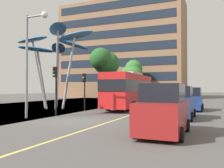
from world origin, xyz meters
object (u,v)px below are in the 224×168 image
object	(u,v)px
car_parked_far	(192,100)
street_lamp	(32,51)
traffic_light_kerb_near	(55,80)
traffic_light_island_mid	(110,83)
traffic_light_opposite	(117,83)
car_parked_near	(163,111)
red_bus	(129,89)
traffic_light_kerb_far	(84,84)
car_parked_mid	(180,103)
leaf_sculpture	(56,46)

from	to	relation	value
car_parked_far	street_lamp	world-z (taller)	street_lamp
traffic_light_kerb_near	traffic_light_island_mid	world-z (taller)	traffic_light_island_mid
traffic_light_opposite	car_parked_near	distance (m)	18.26
traffic_light_opposite	car_parked_far	world-z (taller)	traffic_light_opposite
traffic_light_island_mid	car_parked_far	xyz separation A→B (m)	(9.13, -1.86, -1.71)
traffic_light_island_mid	red_bus	bearing A→B (deg)	-36.12
traffic_light_kerb_near	car_parked_far	distance (m)	12.71
traffic_light_kerb_far	car_parked_mid	world-z (taller)	traffic_light_kerb_far
car_parked_far	traffic_light_kerb_far	bearing A→B (deg)	-157.19
traffic_light_kerb_near	traffic_light_island_mid	bearing A→B (deg)	88.83
car_parked_mid	traffic_light_island_mid	bearing A→B (deg)	135.92
traffic_light_island_mid	car_parked_far	distance (m)	9.47
traffic_light_kerb_near	traffic_light_kerb_far	xyz separation A→B (m)	(-0.00, 4.52, -0.18)
traffic_light_opposite	car_parked_mid	xyz separation A→B (m)	(8.49, -9.73, -1.66)
leaf_sculpture	traffic_light_kerb_far	xyz separation A→B (m)	(3.84, -0.83, -3.90)
traffic_light_island_mid	street_lamp	world-z (taller)	street_lamp
car_parked_mid	street_lamp	size ratio (longest dim) A/B	0.54
car_parked_near	car_parked_mid	world-z (taller)	car_parked_near
traffic_light_kerb_near	car_parked_mid	xyz separation A→B (m)	(9.07, 1.72, -1.67)
red_bus	traffic_light_opposite	size ratio (longest dim) A/B	2.84
leaf_sculpture	traffic_light_island_mid	bearing A→B (deg)	50.69
traffic_light_opposite	street_lamp	distance (m)	13.74
traffic_light_kerb_near	leaf_sculpture	bearing A→B (deg)	125.66
leaf_sculpture	traffic_light_island_mid	size ratio (longest dim) A/B	2.55
leaf_sculpture	traffic_light_kerb_near	xyz separation A→B (m)	(3.84, -5.36, -3.72)
red_bus	traffic_light_kerb_far	size ratio (longest dim) A/B	3.05
traffic_light_kerb_far	car_parked_far	distance (m)	10.24
traffic_light_island_mid	car_parked_mid	size ratio (longest dim) A/B	0.95
traffic_light_island_mid	traffic_light_kerb_far	bearing A→B (deg)	-92.08
red_bus	car_parked_near	distance (m)	13.97
leaf_sculpture	traffic_light_kerb_near	size ratio (longest dim) A/B	2.55
traffic_light_island_mid	street_lamp	bearing A→B (deg)	-93.21
traffic_light_island_mid	car_parked_near	size ratio (longest dim) A/B	0.92
red_bus	traffic_light_island_mid	world-z (taller)	traffic_light_island_mid
car_parked_far	street_lamp	distance (m)	14.89
traffic_light_kerb_far	car_parked_near	distance (m)	13.00
traffic_light_kerb_far	traffic_light_opposite	size ratio (longest dim) A/B	0.93
car_parked_mid	car_parked_far	size ratio (longest dim) A/B	1.01
leaf_sculpture	street_lamp	xyz separation A→B (m)	(3.36, -7.46, -1.70)
leaf_sculpture	car_parked_far	bearing A→B (deg)	13.20
car_parked_mid	car_parked_near	bearing A→B (deg)	-89.33
traffic_light_island_mid	traffic_light_opposite	distance (m)	1.20
car_parked_mid	car_parked_far	bearing A→B (deg)	87.77
street_lamp	car_parked_near	bearing A→B (deg)	-14.54
leaf_sculpture	car_parked_far	distance (m)	14.58
traffic_light_kerb_near	traffic_light_opposite	xyz separation A→B (m)	(0.58, 11.45, -0.00)
red_bus	traffic_light_opposite	xyz separation A→B (m)	(-2.72, 3.40, 0.69)
traffic_light_kerb_near	car_parked_mid	distance (m)	9.39
traffic_light_island_mid	street_lamp	distance (m)	12.59
traffic_light_opposite	street_lamp	size ratio (longest dim) A/B	0.51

